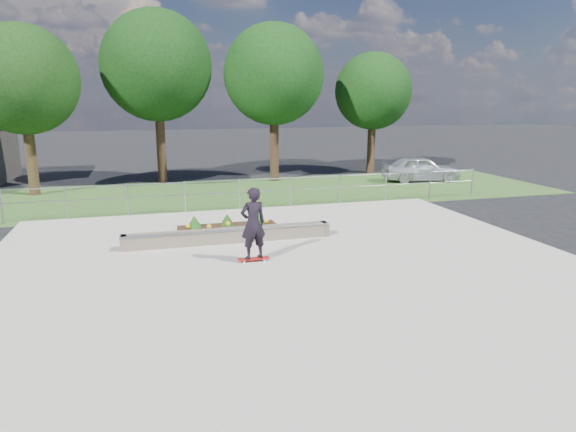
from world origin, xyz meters
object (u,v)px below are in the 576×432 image
(planter_bed, at_px, (228,229))
(parked_car, at_px, (421,169))
(grind_ledge, at_px, (229,235))
(skateboarder, at_px, (253,224))

(planter_bed, xyz_separation_m, parked_car, (11.05, 7.89, 0.40))
(grind_ledge, bearing_deg, planter_bed, 82.45)
(parked_car, bearing_deg, grind_ledge, 138.66)
(grind_ledge, xyz_separation_m, planter_bed, (0.11, 0.85, -0.02))
(skateboarder, bearing_deg, grind_ledge, 98.88)
(planter_bed, relative_size, parked_car, 0.79)
(skateboarder, bearing_deg, planter_bed, 93.90)
(parked_car, bearing_deg, skateboarder, 145.11)
(planter_bed, bearing_deg, parked_car, 35.54)
(planter_bed, relative_size, skateboarder, 1.57)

